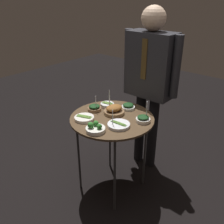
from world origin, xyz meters
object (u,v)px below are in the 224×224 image
at_px(bowl_spinach_far_rim, 128,106).
at_px(waiter_figure, 150,73).
at_px(bowl_asparagus_front_left, 107,105).
at_px(bowl_broccoli_front_right, 95,128).
at_px(bowl_asparagus_back_left, 119,125).
at_px(serving_cart, 112,123).
at_px(bowl_asparagus_front_center, 84,118).
at_px(bowl_spinach_center, 143,119).
at_px(bowl_spinach_near_rim, 94,108).
at_px(bowl_roast_mid_left, 114,110).

relative_size(bowl_spinach_far_rim, waiter_figure, 0.08).
xyz_separation_m(bowl_spinach_far_rim, bowl_asparagus_front_left, (-0.18, -0.09, -0.01)).
relative_size(bowl_asparagus_front_left, bowl_broccoli_front_right, 1.00).
relative_size(bowl_asparagus_back_left, waiter_figure, 0.11).
bearing_deg(bowl_asparagus_front_left, bowl_asparagus_back_left, -34.85).
bearing_deg(waiter_figure, bowl_spinach_far_rim, -94.29).
xyz_separation_m(serving_cart, waiter_figure, (0.02, 0.52, 0.32)).
xyz_separation_m(bowl_asparagus_front_center, bowl_spinach_center, (0.39, 0.29, 0.01)).
xyz_separation_m(bowl_asparagus_front_center, bowl_spinach_near_rim, (-0.06, 0.18, 0.01)).
relative_size(bowl_asparagus_back_left, bowl_broccoli_front_right, 1.19).
relative_size(bowl_roast_mid_left, bowl_broccoli_front_right, 1.19).
bearing_deg(bowl_spinach_near_rim, bowl_asparagus_front_left, 77.58).
bearing_deg(bowl_asparagus_front_center, bowl_asparagus_back_left, 18.95).
relative_size(bowl_asparagus_front_center, bowl_spinach_near_rim, 1.10).
bearing_deg(bowl_spinach_near_rim, bowl_roast_mid_left, 20.67).
height_order(bowl_spinach_center, waiter_figure, waiter_figure).
height_order(serving_cart, bowl_spinach_near_rim, bowl_spinach_near_rim).
distance_m(bowl_asparagus_front_center, bowl_broccoli_front_right, 0.22).
relative_size(bowl_broccoli_front_right, bowl_spinach_near_rim, 1.01).
xyz_separation_m(bowl_roast_mid_left, bowl_asparagus_front_left, (-0.15, 0.08, -0.02)).
height_order(bowl_asparagus_back_left, bowl_asparagus_front_left, bowl_asparagus_front_left).
distance_m(bowl_roast_mid_left, bowl_asparagus_front_left, 0.17).
distance_m(bowl_asparagus_back_left, bowl_asparagus_front_left, 0.39).
distance_m(bowl_asparagus_back_left, bowl_asparagus_front_center, 0.31).
bearing_deg(bowl_roast_mid_left, waiter_figure, 83.47).
relative_size(serving_cart, bowl_spinach_near_rim, 4.97).
distance_m(bowl_spinach_near_rim, waiter_figure, 0.62).
bearing_deg(waiter_figure, serving_cart, -92.37).
distance_m(serving_cart, bowl_spinach_center, 0.28).
bearing_deg(bowl_broccoli_front_right, bowl_spinach_near_rim, 135.87).
relative_size(serving_cart, bowl_roast_mid_left, 4.16).
xyz_separation_m(bowl_spinach_far_rim, bowl_spinach_near_rim, (-0.21, -0.23, 0.00)).
xyz_separation_m(bowl_spinach_far_rim, waiter_figure, (0.02, 0.29, 0.25)).
distance_m(bowl_asparagus_back_left, bowl_spinach_near_rim, 0.36).
bearing_deg(bowl_asparagus_front_center, serving_cart, 50.91).
height_order(bowl_spinach_far_rim, bowl_spinach_near_rim, bowl_spinach_near_rim).
bearing_deg(bowl_roast_mid_left, bowl_spinach_far_rim, 79.42).
xyz_separation_m(bowl_spinach_near_rim, waiter_figure, (0.23, 0.52, 0.25)).
relative_size(bowl_asparagus_front_left, bowl_spinach_near_rim, 1.01).
bearing_deg(bowl_asparagus_front_center, bowl_spinach_center, 36.42).
bearing_deg(bowl_asparagus_front_left, bowl_roast_mid_left, -27.20).
xyz_separation_m(bowl_asparagus_back_left, bowl_spinach_near_rim, (-0.35, 0.08, 0.01)).
bearing_deg(bowl_broccoli_front_right, bowl_asparagus_front_left, 120.30).
xyz_separation_m(bowl_asparagus_back_left, bowl_spinach_far_rim, (-0.14, 0.31, 0.01)).
height_order(bowl_asparagus_back_left, bowl_spinach_far_rim, bowl_asparagus_back_left).
height_order(serving_cart, bowl_broccoli_front_right, bowl_broccoli_front_right).
bearing_deg(bowl_asparagus_front_center, bowl_spinach_near_rim, 108.60).
bearing_deg(bowl_broccoli_front_right, bowl_roast_mid_left, 104.99).
distance_m(bowl_roast_mid_left, bowl_spinach_far_rim, 0.16).
distance_m(bowl_asparagus_back_left, bowl_spinach_center, 0.22).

